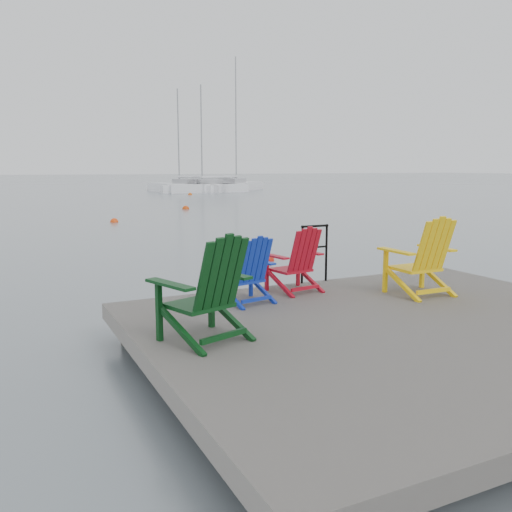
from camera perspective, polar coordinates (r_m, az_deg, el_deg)
name	(u,v)px	position (r m, az deg, el deg)	size (l,w,h in m)	color
ground	(407,365)	(6.65, 15.60, -11.02)	(400.00, 400.00, 0.00)	slate
dock	(408,336)	(6.54, 15.73, -8.16)	(6.00, 5.00, 1.40)	#2E2B29
handrail	(314,248)	(8.45, 6.18, 0.87)	(0.48, 0.04, 0.90)	black
chair_green	(208,288)	(5.53, -5.12, -3.39)	(1.05, 1.00, 1.11)	#093311
chair_blue	(247,270)	(7.09, -0.92, -1.45)	(0.80, 0.76, 0.89)	#102BA6
chair_red	(296,259)	(7.76, 4.25, -0.37)	(0.83, 0.78, 0.94)	#AB0C1D
chair_yellow	(423,256)	(7.88, 17.13, -0.01)	(0.87, 0.81, 1.10)	yellow
sailboat_near	(182,188)	(53.44, -7.75, 7.11)	(5.16, 7.11, 10.02)	white
sailboat_mid	(234,187)	(55.94, -2.31, 7.27)	(9.08, 8.65, 13.54)	white
sailboat_far	(206,189)	(51.73, -5.26, 7.08)	(7.28, 2.12, 10.13)	white
buoy_a	(267,261)	(13.40, 1.12, -0.49)	(0.39, 0.39, 0.39)	red
buoy_b	(114,222)	(23.74, -14.70, 3.46)	(0.35, 0.35, 0.35)	#E5410D
buoy_c	(186,209)	(30.56, -7.41, 4.91)	(0.40, 0.40, 0.40)	#CB3F0B
buoy_d	(190,195)	(47.19, -6.96, 6.42)	(0.35, 0.35, 0.35)	#DE520D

